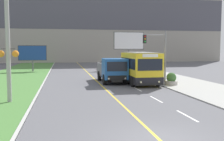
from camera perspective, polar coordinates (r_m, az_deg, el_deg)
The scene contains 14 objects.
ground_plane at distance 10.66m, azimuth 10.34°, elevation -14.65°, with size 300.00×300.00×0.00m, color #56565B.
lane_marking_centre at distance 12.06m, azimuth 9.26°, elevation -12.31°, with size 2.88×140.00×0.01m.
apartment_block_background at distance 71.27m, azimuth -7.93°, elevation 11.52°, with size 80.00×8.04×23.89m.
city_bus at distance 26.17m, azimuth 6.19°, elevation 0.54°, with size 2.74×6.03×3.18m.
dump_truck at distance 26.77m, azimuth 0.23°, elevation -0.04°, with size 2.42×6.44×2.55m.
car_distant at distance 44.51m, azimuth -1.22°, elevation 1.12°, with size 1.80×4.30×1.45m.
utility_pole_near at distance 18.43m, azimuth -21.86°, elevation 9.69°, with size 1.80×0.44×11.11m.
traffic_light_mast at distance 25.12m, azimuth 10.06°, elevation 4.30°, with size 2.28×0.32×5.22m.
billboard_large at distance 45.57m, azimuth 3.69°, elevation 6.28°, with size 5.30×0.24×6.39m.
billboard_small at distance 42.20m, azimuth -16.92°, elevation 3.56°, with size 4.26×0.24×4.03m.
planter_round_near at distance 25.70m, azimuth 12.78°, elevation -1.93°, with size 1.18×1.18×1.17m.
planter_round_second at distance 29.81m, azimuth 9.29°, elevation -0.94°, with size 1.20×1.20×1.19m.
planter_round_third at distance 34.07m, azimuth 6.89°, elevation -0.18°, with size 1.19×1.19×1.21m.
planter_round_far at distance 38.31m, azimuth 4.68°, elevation 0.36°, with size 1.17×1.17×1.18m.
Camera 1 is at (-3.67, -9.37, 3.54)m, focal length 42.00 mm.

